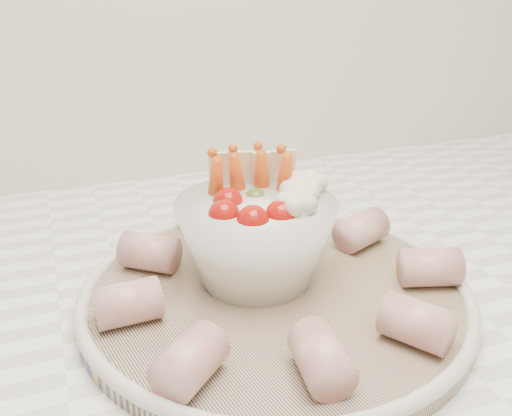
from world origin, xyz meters
name	(u,v)px	position (x,y,z in m)	size (l,w,h in m)	color
serving_platter	(275,292)	(0.12, 1.40, 0.93)	(0.40, 0.40, 0.02)	navy
veggie_bowl	(257,235)	(0.12, 1.42, 0.98)	(0.14, 0.14, 0.11)	white
cured_meat_rolls	(276,271)	(0.12, 1.40, 0.95)	(0.31, 0.31, 0.03)	#B25154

